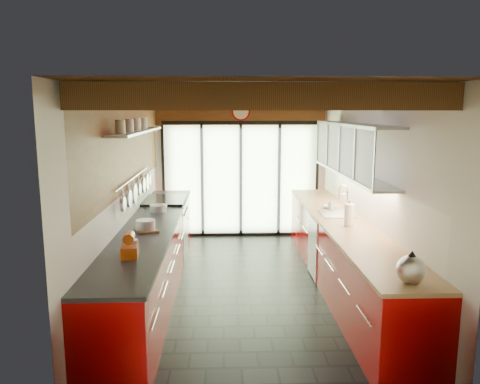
{
  "coord_description": "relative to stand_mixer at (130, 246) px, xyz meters",
  "views": [
    {
      "loc": [
        -0.32,
        -6.0,
        2.37
      ],
      "look_at": [
        -0.1,
        0.4,
        1.25
      ],
      "focal_mm": 35.0,
      "sensor_mm": 36.0,
      "label": 1
    }
  ],
  "objects": [
    {
      "name": "range_stove",
      "position": [
        -0.01,
        2.88,
        -0.55
      ],
      "size": [
        0.66,
        0.9,
        0.97
      ],
      "color": "silver",
      "rests_on": "ground"
    },
    {
      "name": "stand_mixer",
      "position": [
        0.0,
        0.0,
        0.0
      ],
      "size": [
        0.19,
        0.29,
        0.25
      ],
      "color": "#B0410E",
      "rests_on": "left_counter"
    },
    {
      "name": "upper_cabinets_right",
      "position": [
        2.7,
        1.73,
        0.83
      ],
      "size": [
        0.34,
        3.0,
        3.0
      ],
      "color": "silver",
      "rests_on": "ground"
    },
    {
      "name": "sink_assembly",
      "position": [
        2.56,
        1.83,
        -0.06
      ],
      "size": [
        0.45,
        0.52,
        0.43
      ],
      "color": "silver",
      "rests_on": "right_counter"
    },
    {
      "name": "bowl",
      "position": [
        2.54,
        2.22,
        -0.07
      ],
      "size": [
        0.21,
        0.21,
        0.05
      ],
      "primitive_type": "imported",
      "rotation": [
        0.0,
        0.0,
        -0.0
      ],
      "color": "silver",
      "rests_on": "right_counter"
    },
    {
      "name": "cutting_board",
      "position": [
        0.0,
        0.99,
        -0.09
      ],
      "size": [
        0.35,
        0.4,
        0.03
      ],
      "primitive_type": "cube",
      "rotation": [
        0.0,
        0.0,
        0.36
      ],
      "color": "brown",
      "rests_on": "left_counter"
    },
    {
      "name": "left_counter",
      "position": [
        -0.01,
        1.43,
        -0.56
      ],
      "size": [
        0.68,
        5.0,
        0.92
      ],
      "color": "#AC0707",
      "rests_on": "ground"
    },
    {
      "name": "soap_bottle",
      "position": [
        2.54,
        2.13,
        -0.01
      ],
      "size": [
        0.1,
        0.1,
        0.17
      ],
      "primitive_type": "imported",
      "rotation": [
        0.0,
        0.0,
        0.41
      ],
      "color": "silver",
      "rests_on": "right_counter"
    },
    {
      "name": "room_shell",
      "position": [
        1.27,
        1.43,
        0.63
      ],
      "size": [
        5.5,
        5.5,
        5.5
      ],
      "color": "silver",
      "rests_on": "ground"
    },
    {
      "name": "pot_small",
      "position": [
        0.0,
        2.12,
        -0.05
      ],
      "size": [
        0.32,
        0.32,
        0.1
      ],
      "primitive_type": "cylinder",
      "rotation": [
        0.0,
        0.0,
        -0.39
      ],
      "color": "silver",
      "rests_on": "left_counter"
    },
    {
      "name": "ceiling_beams",
      "position": [
        1.27,
        1.8,
        1.44
      ],
      "size": [
        3.14,
        5.06,
        4.9
      ],
      "color": "#593316",
      "rests_on": "ground"
    },
    {
      "name": "kettle",
      "position": [
        2.54,
        -0.82,
        0.03
      ],
      "size": [
        0.32,
        0.35,
        0.29
      ],
      "color": "silver",
      "rests_on": "right_counter"
    },
    {
      "name": "paper_towel",
      "position": [
        2.54,
        1.17,
        0.04
      ],
      "size": [
        0.15,
        0.15,
        0.33
      ],
      "color": "white",
      "rests_on": "right_counter"
    },
    {
      "name": "ground",
      "position": [
        1.27,
        1.43,
        -1.02
      ],
      "size": [
        5.5,
        5.5,
        0.0
      ],
      "primitive_type": "plane",
      "color": "black",
      "rests_on": "ground"
    },
    {
      "name": "left_wall_fixtures",
      "position": [
        -0.2,
        1.72,
        0.76
      ],
      "size": [
        0.28,
        2.6,
        0.96
      ],
      "color": "silver",
      "rests_on": "ground"
    },
    {
      "name": "pot_large",
      "position": [
        0.0,
        0.97,
        -0.03
      ],
      "size": [
        0.26,
        0.26,
        0.14
      ],
      "primitive_type": "cylinder",
      "rotation": [
        0.0,
        0.0,
        -0.17
      ],
      "color": "silver",
      "rests_on": "left_counter"
    },
    {
      "name": "glass_door",
      "position": [
        1.27,
        4.12,
        0.64
      ],
      "size": [
        2.95,
        0.1,
        2.9
      ],
      "color": "#C6EAAD",
      "rests_on": "ground"
    },
    {
      "name": "right_counter",
      "position": [
        2.54,
        1.43,
        -0.56
      ],
      "size": [
        0.68,
        5.0,
        0.92
      ],
      "color": "#AC0707",
      "rests_on": "ground"
    }
  ]
}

